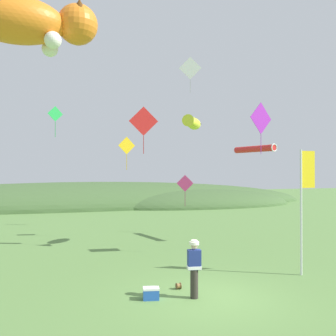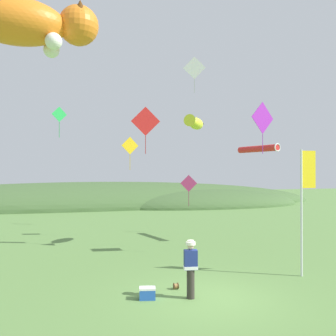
{
  "view_description": "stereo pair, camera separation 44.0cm",
  "coord_description": "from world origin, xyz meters",
  "px_view_note": "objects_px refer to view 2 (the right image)",
  "views": [
    {
      "loc": [
        -4.85,
        -10.52,
        3.88
      ],
      "look_at": [
        0.0,
        4.0,
        4.02
      ],
      "focal_mm": 40.0,
      "sensor_mm": 36.0,
      "label": 1
    },
    {
      "loc": [
        -4.43,
        -10.65,
        3.88
      ],
      "look_at": [
        0.0,
        4.0,
        4.02
      ],
      "focal_mm": 40.0,
      "sensor_mm": 36.0,
      "label": 2
    }
  ],
  "objects_px": {
    "kite_giant_cat": "(31,24)",
    "kite_diamond_violet": "(263,118)",
    "kite_spool": "(176,286)",
    "kite_diamond_gold": "(130,146)",
    "kite_diamond_green": "(59,115)",
    "kite_tube_streamer": "(258,149)",
    "kite_fish_windsock": "(195,123)",
    "festival_attendant": "(191,267)",
    "kite_diamond_red": "(146,122)",
    "kite_diamond_white": "(194,68)",
    "picnic_cooler": "(147,293)",
    "festival_banner_pole": "(305,193)",
    "kite_diamond_pink": "(189,184)"
  },
  "relations": [
    {
      "from": "kite_giant_cat",
      "to": "kite_diamond_gold",
      "type": "height_order",
      "value": "kite_giant_cat"
    },
    {
      "from": "kite_diamond_white",
      "to": "picnic_cooler",
      "type": "bearing_deg",
      "value": -116.91
    },
    {
      "from": "kite_tube_streamer",
      "to": "kite_diamond_white",
      "type": "xyz_separation_m",
      "value": [
        -2.01,
        4.68,
        5.6
      ]
    },
    {
      "from": "festival_attendant",
      "to": "kite_diamond_red",
      "type": "distance_m",
      "value": 9.27
    },
    {
      "from": "kite_diamond_green",
      "to": "kite_diamond_violet",
      "type": "bearing_deg",
      "value": -40.96
    },
    {
      "from": "festival_attendant",
      "to": "kite_giant_cat",
      "type": "bearing_deg",
      "value": 132.56
    },
    {
      "from": "kite_diamond_green",
      "to": "kite_diamond_red",
      "type": "bearing_deg",
      "value": -45.73
    },
    {
      "from": "kite_tube_streamer",
      "to": "kite_diamond_red",
      "type": "xyz_separation_m",
      "value": [
        -6.49,
        -0.2,
        1.25
      ]
    },
    {
      "from": "kite_spool",
      "to": "kite_diamond_violet",
      "type": "xyz_separation_m",
      "value": [
        5.14,
        3.15,
        6.19
      ]
    },
    {
      "from": "kite_spool",
      "to": "picnic_cooler",
      "type": "bearing_deg",
      "value": -149.3
    },
    {
      "from": "kite_giant_cat",
      "to": "kite_diamond_red",
      "type": "height_order",
      "value": "kite_giant_cat"
    },
    {
      "from": "kite_giant_cat",
      "to": "kite_diamond_white",
      "type": "xyz_separation_m",
      "value": [
        9.8,
        6.98,
        0.82
      ]
    },
    {
      "from": "kite_diamond_red",
      "to": "festival_attendant",
      "type": "bearing_deg",
      "value": -92.77
    },
    {
      "from": "kite_tube_streamer",
      "to": "kite_diamond_red",
      "type": "height_order",
      "value": "kite_diamond_red"
    },
    {
      "from": "kite_spool",
      "to": "kite_tube_streamer",
      "type": "height_order",
      "value": "kite_tube_streamer"
    },
    {
      "from": "kite_giant_cat",
      "to": "festival_banner_pole",
      "type": "bearing_deg",
      "value": -23.51
    },
    {
      "from": "kite_spool",
      "to": "kite_diamond_green",
      "type": "height_order",
      "value": "kite_diamond_green"
    },
    {
      "from": "kite_spool",
      "to": "kite_giant_cat",
      "type": "height_order",
      "value": "kite_giant_cat"
    },
    {
      "from": "kite_diamond_gold",
      "to": "kite_diamond_red",
      "type": "distance_m",
      "value": 3.32
    },
    {
      "from": "kite_tube_streamer",
      "to": "kite_spool",
      "type": "bearing_deg",
      "value": -136.23
    },
    {
      "from": "kite_diamond_violet",
      "to": "kite_spool",
      "type": "bearing_deg",
      "value": -148.54
    },
    {
      "from": "festival_attendant",
      "to": "picnic_cooler",
      "type": "distance_m",
      "value": 1.53
    },
    {
      "from": "kite_diamond_violet",
      "to": "festival_attendant",
      "type": "bearing_deg",
      "value": -140.38
    },
    {
      "from": "kite_fish_windsock",
      "to": "kite_diamond_white",
      "type": "relative_size",
      "value": 0.91
    },
    {
      "from": "kite_spool",
      "to": "kite_diamond_gold",
      "type": "relative_size",
      "value": 0.11
    },
    {
      "from": "kite_giant_cat",
      "to": "kite_diamond_violet",
      "type": "relative_size",
      "value": 3.13
    },
    {
      "from": "kite_tube_streamer",
      "to": "kite_diamond_gold",
      "type": "bearing_deg",
      "value": 156.14
    },
    {
      "from": "festival_attendant",
      "to": "kite_tube_streamer",
      "type": "relative_size",
      "value": 0.6
    },
    {
      "from": "kite_diamond_red",
      "to": "kite_diamond_violet",
      "type": "height_order",
      "value": "kite_diamond_red"
    },
    {
      "from": "kite_diamond_violet",
      "to": "kite_diamond_red",
      "type": "bearing_deg",
      "value": 143.96
    },
    {
      "from": "festival_attendant",
      "to": "festival_banner_pole",
      "type": "height_order",
      "value": "festival_banner_pole"
    },
    {
      "from": "festival_attendant",
      "to": "kite_diamond_violet",
      "type": "height_order",
      "value": "kite_diamond_violet"
    },
    {
      "from": "kite_fish_windsock",
      "to": "kite_diamond_violet",
      "type": "height_order",
      "value": "kite_diamond_violet"
    },
    {
      "from": "kite_tube_streamer",
      "to": "kite_diamond_violet",
      "type": "xyz_separation_m",
      "value": [
        -1.86,
        -3.57,
        1.14
      ]
    },
    {
      "from": "festival_banner_pole",
      "to": "kite_fish_windsock",
      "type": "bearing_deg",
      "value": 108.89
    },
    {
      "from": "kite_spool",
      "to": "kite_giant_cat",
      "type": "relative_size",
      "value": 0.03
    },
    {
      "from": "festival_attendant",
      "to": "kite_fish_windsock",
      "type": "distance_m",
      "value": 9.39
    },
    {
      "from": "kite_diamond_gold",
      "to": "kite_diamond_green",
      "type": "relative_size",
      "value": 1.08
    },
    {
      "from": "kite_fish_windsock",
      "to": "kite_diamond_white",
      "type": "xyz_separation_m",
      "value": [
        1.97,
        5.26,
        4.38
      ]
    },
    {
      "from": "festival_attendant",
      "to": "kite_spool",
      "type": "bearing_deg",
      "value": 98.87
    },
    {
      "from": "kite_tube_streamer",
      "to": "kite_diamond_green",
      "type": "distance_m",
      "value": 11.53
    },
    {
      "from": "festival_attendant",
      "to": "kite_fish_windsock",
      "type": "xyz_separation_m",
      "value": [
        2.87,
        7.11,
        5.41
      ]
    },
    {
      "from": "kite_spool",
      "to": "kite_tube_streamer",
      "type": "distance_m",
      "value": 10.94
    },
    {
      "from": "kite_giant_cat",
      "to": "kite_diamond_violet",
      "type": "xyz_separation_m",
      "value": [
        9.95,
        -1.27,
        -3.63
      ]
    },
    {
      "from": "festival_banner_pole",
      "to": "kite_tube_streamer",
      "type": "bearing_deg",
      "value": 73.77
    },
    {
      "from": "kite_diamond_pink",
      "to": "kite_diamond_gold",
      "type": "bearing_deg",
      "value": -172.53
    },
    {
      "from": "festival_banner_pole",
      "to": "picnic_cooler",
      "type": "bearing_deg",
      "value": -172.81
    },
    {
      "from": "kite_fish_windsock",
      "to": "kite_diamond_pink",
      "type": "xyz_separation_m",
      "value": [
        1.12,
        4.03,
        -3.25
      ]
    },
    {
      "from": "festival_attendant",
      "to": "kite_diamond_white",
      "type": "bearing_deg",
      "value": 68.64
    },
    {
      "from": "kite_diamond_gold",
      "to": "kite_diamond_violet",
      "type": "xyz_separation_m",
      "value": [
        4.81,
        -6.52,
        0.93
      ]
    }
  ]
}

